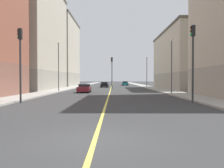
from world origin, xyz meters
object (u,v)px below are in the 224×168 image
car_maroon (84,88)px  building_left_mid (187,60)px  traffic_light_right_near (20,55)px  traffic_light_median_far (112,69)px  street_lamp_left_far (147,69)px  car_black (105,85)px  building_right_distant (58,53)px  building_right_midblock (30,37)px  car_teal (125,83)px  traffic_light_left_near (193,53)px  street_lamp_left_near (172,60)px  street_lamp_right_near (59,61)px

car_maroon → building_left_mid: bearing=33.2°
traffic_light_right_near → traffic_light_median_far: size_ratio=0.99×
street_lamp_left_far → car_black: bearing=162.2°
traffic_light_median_far → building_right_distant: bearing=126.1°
building_right_midblock → street_lamp_left_far: (23.87, 7.90, -5.82)m
street_lamp_left_far → car_teal: (-4.07, 19.06, -3.74)m
car_maroon → traffic_light_right_near: bearing=-102.6°
traffic_light_left_near → street_lamp_left_near: (1.02, 11.04, 0.36)m
street_lamp_left_near → traffic_light_left_near: bearing=-95.3°
building_right_midblock → street_lamp_right_near: bearing=-48.0°
traffic_light_right_near → street_lamp_left_far: (15.40, 33.62, 0.39)m
building_left_mid → car_teal: size_ratio=5.37×
building_right_distant → car_teal: (19.80, 4.91, -9.01)m
traffic_light_left_near → car_black: size_ratio=1.59×
building_left_mid → street_lamp_left_near: bearing=-113.8°
building_right_midblock → building_right_distant: bearing=90.0°
building_left_mid → street_lamp_left_near: size_ratio=3.26×
street_lamp_right_near → street_lamp_left_far: street_lamp_right_near is taller
traffic_light_left_near → building_left_mid: bearing=73.1°
traffic_light_right_near → building_right_midblock: bearing=108.2°
traffic_light_right_near → car_black: 37.34m
building_right_midblock → building_right_distant: size_ratio=1.09×
building_right_distant → street_lamp_right_near: (7.48, -30.35, -4.82)m
street_lamp_left_far → building_right_midblock: bearing=-161.7°
traffic_light_left_near → street_lamp_right_near: (-15.37, 17.41, 0.71)m
traffic_light_right_near → traffic_light_median_far: traffic_light_median_far is taller
car_teal → building_right_distant: bearing=-166.1°
building_right_distant → car_maroon: building_right_distant is taller
building_right_midblock → traffic_light_right_near: bearing=-71.8°
building_right_midblock → building_right_distant: (0.00, 22.05, -0.55)m
street_lamp_right_near → street_lamp_left_far: size_ratio=1.12×
building_right_midblock → car_teal: building_right_midblock is taller
building_left_mid → street_lamp_right_near: (-23.87, -10.56, -1.07)m
building_right_midblock → street_lamp_left_near: bearing=-31.6°
building_left_mid → traffic_light_left_near: building_left_mid is taller
building_left_mid → traffic_light_median_far: bearing=-172.4°
street_lamp_left_near → building_right_distant: bearing=123.0°
building_left_mid → car_teal: (-11.55, 24.71, -5.26)m
building_left_mid → car_black: building_left_mid is taller
traffic_light_right_near → street_lamp_left_far: street_lamp_left_far is taller
traffic_light_right_near → street_lamp_left_near: bearing=35.6°
traffic_light_left_near → street_lamp_right_near: street_lamp_right_near is taller
car_maroon → car_teal: (7.93, 37.48, 0.03)m
street_lamp_left_far → car_teal: bearing=102.1°
building_right_midblock → car_maroon: bearing=-41.5°
building_right_distant → street_lamp_left_near: 44.10m
traffic_light_right_near → street_lamp_left_near: 18.95m
building_left_mid → street_lamp_left_far: size_ratio=3.35×
building_right_midblock → street_lamp_left_far: bearing=18.3°
building_right_midblock → car_teal: 34.79m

